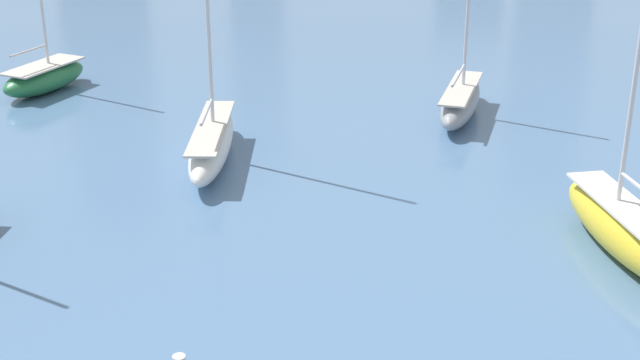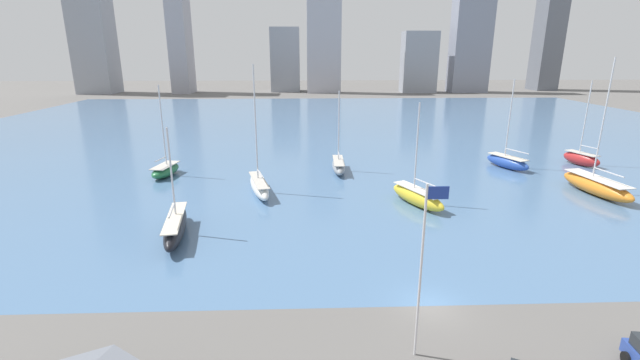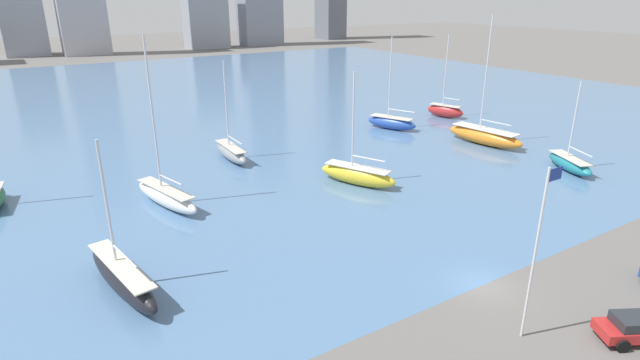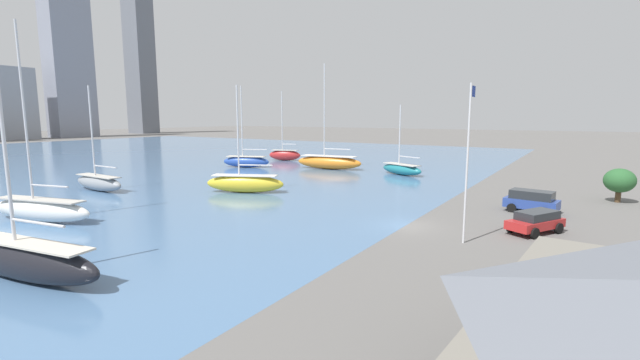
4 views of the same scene
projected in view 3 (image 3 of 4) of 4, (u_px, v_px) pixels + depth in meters
The scene contains 12 objects.
ground_plane at pixel (482, 285), 34.19m from camera, with size 500.00×500.00×0.00m, color #605E5B.
harbor_water at pixel (175, 105), 89.67m from camera, with size 180.00×140.00×0.00m.
flag_pole at pixel (536, 249), 27.20m from camera, with size 1.24×0.14×10.44m.
sailboat_gray at pixel (231, 152), 59.86m from camera, with size 2.02×8.41×11.69m.
sailboat_yellow at pixel (357, 175), 52.03m from camera, with size 5.38×8.70×11.67m.
sailboat_black at pixel (122, 277), 33.18m from camera, with size 3.36×10.42×10.41m.
sailboat_orange at pixel (484, 136), 65.98m from camera, with size 3.94×11.12×16.43m.
sailboat_white at pixel (166, 196), 46.63m from camera, with size 4.13×9.87×15.59m.
sailboat_blue at pixel (391, 122), 73.52m from camera, with size 4.92×7.92×13.22m.
sailboat_red at pixel (445, 110), 80.65m from camera, with size 3.73×6.46×12.93m.
sailboat_teal at pixel (570, 163), 56.24m from camera, with size 4.90×7.61×9.95m.
parked_wagon_red at pixel (639, 327), 28.48m from camera, with size 4.75×3.73×1.61m.
Camera 3 is at (-25.16, -19.02, 18.74)m, focal length 28.00 mm.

